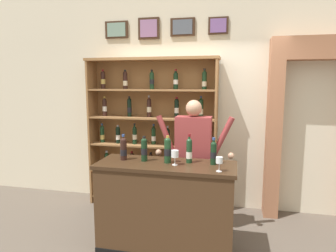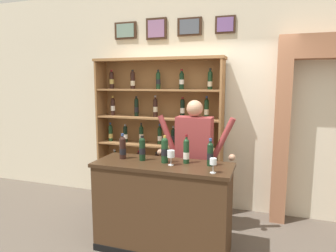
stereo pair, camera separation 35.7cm
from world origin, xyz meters
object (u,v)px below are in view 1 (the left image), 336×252
at_px(tasting_bottle_prosecco, 123,148).
at_px(tasting_bottle_grappa, 168,150).
at_px(wine_shelf, 152,130).
at_px(tasting_counter, 166,207).
at_px(tasting_bottle_super_tuscan, 214,152).
at_px(shopkeeper, 193,151).
at_px(tasting_bottle_rosso, 144,149).
at_px(tasting_bottle_chianti, 189,150).
at_px(wine_glass_center, 175,154).
at_px(wine_glass_left, 219,161).

bearing_deg(tasting_bottle_prosecco, tasting_bottle_grappa, -1.17).
xyz_separation_m(wine_shelf, tasting_counter, (0.50, -1.22, -0.68)).
bearing_deg(tasting_bottle_super_tuscan, shopkeeper, 122.80).
bearing_deg(tasting_bottle_grappa, shopkeeper, 65.27).
height_order(shopkeeper, tasting_bottle_super_tuscan, shopkeeper).
relative_size(shopkeeper, tasting_bottle_rosso, 5.89).
relative_size(tasting_counter, shopkeeper, 0.91).
distance_m(tasting_bottle_rosso, tasting_bottle_chianti, 0.51).
height_order(tasting_bottle_super_tuscan, wine_glass_center, tasting_bottle_super_tuscan).
height_order(tasting_counter, tasting_bottle_prosecco, tasting_bottle_prosecco).
relative_size(tasting_counter, wine_glass_center, 9.37).
height_order(tasting_bottle_chianti, tasting_bottle_super_tuscan, tasting_bottle_chianti).
bearing_deg(wine_glass_center, tasting_bottle_prosecco, 172.24).
bearing_deg(wine_glass_left, shopkeeper, 117.51).
distance_m(tasting_counter, tasting_bottle_super_tuscan, 0.83).
distance_m(wine_shelf, tasting_bottle_chianti, 1.35).
bearing_deg(tasting_bottle_super_tuscan, tasting_bottle_rosso, -177.69).
xyz_separation_m(tasting_bottle_prosecco, tasting_bottle_super_tuscan, (1.02, 0.03, 0.00)).
bearing_deg(wine_shelf, wine_glass_center, -64.30).
distance_m(tasting_bottle_prosecco, tasting_bottle_chianti, 0.76).
bearing_deg(tasting_bottle_grappa, wine_glass_center, -37.29).
distance_m(tasting_bottle_grappa, tasting_bottle_chianti, 0.24).
bearing_deg(tasting_bottle_prosecco, wine_glass_left, -11.12).
xyz_separation_m(tasting_bottle_chianti, wine_glass_left, (0.34, -0.26, -0.03)).
bearing_deg(wine_shelf, tasting_bottle_super_tuscan, -48.51).
height_order(wine_shelf, tasting_bottle_chianti, wine_shelf).
height_order(tasting_bottle_chianti, wine_glass_center, tasting_bottle_chianti).
distance_m(tasting_bottle_grappa, wine_glass_left, 0.61).
bearing_deg(wine_shelf, tasting_counter, -67.86).
distance_m(tasting_bottle_super_tuscan, wine_glass_center, 0.42).
height_order(tasting_bottle_prosecco, tasting_bottle_chianti, tasting_bottle_chianti).
relative_size(tasting_bottle_rosso, tasting_bottle_super_tuscan, 0.96).
bearing_deg(tasting_bottle_super_tuscan, wine_shelf, 131.49).
distance_m(wine_shelf, shopkeeper, 1.03).
relative_size(tasting_bottle_prosecco, tasting_bottle_grappa, 0.98).
xyz_separation_m(tasting_counter, tasting_bottle_chianti, (0.25, 0.09, 0.65)).
bearing_deg(tasting_bottle_rosso, tasting_bottle_prosecco, -179.67).
bearing_deg(shopkeeper, tasting_bottle_rosso, -136.74).
xyz_separation_m(wine_shelf, tasting_bottle_super_tuscan, (1.01, -1.14, -0.03)).
distance_m(wine_shelf, tasting_bottle_rosso, 1.20).
height_order(tasting_bottle_grappa, tasting_bottle_chianti, tasting_bottle_chianti).
bearing_deg(wine_glass_left, tasting_bottle_rosso, 165.67).
bearing_deg(tasting_bottle_prosecco, tasting_bottle_rosso, 0.33).
relative_size(tasting_bottle_prosecco, tasting_bottle_chianti, 0.92).
relative_size(tasting_bottle_prosecco, tasting_bottle_super_tuscan, 1.00).
bearing_deg(tasting_bottle_rosso, wine_glass_center, -13.01).
relative_size(tasting_bottle_grappa, wine_glass_center, 1.87).
bearing_deg(wine_glass_center, wine_glass_left, -15.35).
bearing_deg(tasting_bottle_grappa, tasting_bottle_prosecco, 178.83).
bearing_deg(tasting_counter, tasting_bottle_super_tuscan, 8.49).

